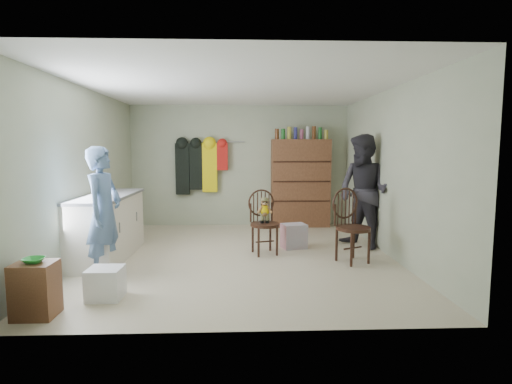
{
  "coord_description": "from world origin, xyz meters",
  "views": [
    {
      "loc": [
        0.01,
        -5.88,
        1.62
      ],
      "look_at": [
        0.25,
        0.2,
        0.95
      ],
      "focal_mm": 28.0,
      "sensor_mm": 36.0,
      "label": 1
    }
  ],
  "objects_px": {
    "counter": "(108,226)",
    "chair_far": "(350,222)",
    "dresser": "(300,182)",
    "chair_front": "(264,217)"
  },
  "relations": [
    {
      "from": "counter",
      "to": "chair_front",
      "type": "distance_m",
      "value": 2.33
    },
    {
      "from": "counter",
      "to": "chair_front",
      "type": "bearing_deg",
      "value": 3.85
    },
    {
      "from": "counter",
      "to": "chair_far",
      "type": "height_order",
      "value": "chair_far"
    },
    {
      "from": "chair_front",
      "to": "dresser",
      "type": "xyz_separation_m",
      "value": [
        0.88,
        2.14,
        0.35
      ]
    },
    {
      "from": "chair_far",
      "to": "dresser",
      "type": "relative_size",
      "value": 0.51
    },
    {
      "from": "chair_front",
      "to": "dresser",
      "type": "distance_m",
      "value": 2.34
    },
    {
      "from": "dresser",
      "to": "chair_front",
      "type": "bearing_deg",
      "value": -112.38
    },
    {
      "from": "chair_far",
      "to": "dresser",
      "type": "height_order",
      "value": "dresser"
    },
    {
      "from": "chair_far",
      "to": "dresser",
      "type": "distance_m",
      "value": 2.68
    },
    {
      "from": "counter",
      "to": "dresser",
      "type": "bearing_deg",
      "value": 35.68
    }
  ]
}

